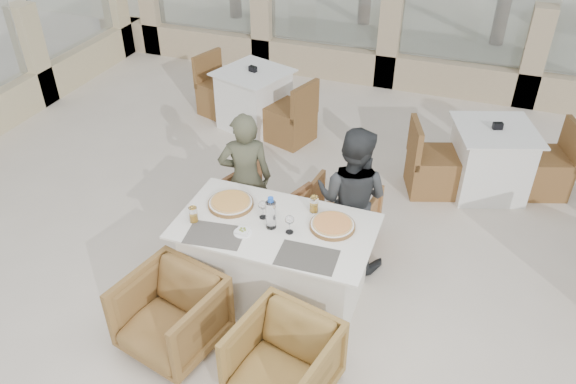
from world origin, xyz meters
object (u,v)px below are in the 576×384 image
(pizza_right, at_px, (332,225))
(bg_table_a, at_px, (254,99))
(diner_left, at_px, (246,179))
(beer_glass_left, at_px, (193,215))
(water_bottle, at_px, (271,213))
(armchair_near_left, at_px, (171,315))
(armchair_far_left, at_px, (262,210))
(olive_dish, at_px, (243,231))
(armchair_far_right, at_px, (339,218))
(pizza_left, at_px, (231,203))
(wine_glass_centre, at_px, (263,208))
(diner_right, at_px, (352,199))
(wine_glass_near, at_px, (290,223))
(beer_glass_right, at_px, (314,204))
(dining_table, at_px, (276,261))
(armchair_near_right, at_px, (283,362))
(bg_table_b, at_px, (489,160))

(pizza_right, height_order, bg_table_a, pizza_right)
(diner_left, height_order, bg_table_a, diner_left)
(beer_glass_left, bearing_deg, water_bottle, 13.32)
(armchair_near_left, bearing_deg, armchair_far_left, 97.42)
(olive_dish, xyz_separation_m, bg_table_a, (-1.19, 3.00, -0.41))
(armchair_far_right, height_order, diner_left, diner_left)
(pizza_left, bearing_deg, pizza_right, 0.41)
(wine_glass_centre, height_order, diner_right, diner_right)
(wine_glass_centre, distance_m, wine_glass_near, 0.29)
(beer_glass_left, distance_m, armchair_near_left, 0.80)
(wine_glass_centre, distance_m, beer_glass_right, 0.43)
(bg_table_a, bearing_deg, wine_glass_near, -43.35)
(dining_table, xyz_separation_m, water_bottle, (-0.02, -0.03, 0.53))
(water_bottle, xyz_separation_m, armchair_near_left, (-0.54, -0.76, -0.59))
(wine_glass_near, distance_m, diner_right, 0.80)
(armchair_near_right, bearing_deg, diner_right, 100.40)
(diner_left, bearing_deg, bg_table_b, -167.42)
(pizza_left, relative_size, diner_right, 0.28)
(armchair_far_left, bearing_deg, wine_glass_centre, 134.99)
(pizza_right, xyz_separation_m, wine_glass_near, (-0.30, -0.18, 0.07))
(beer_glass_left, distance_m, armchair_far_right, 1.50)
(pizza_left, bearing_deg, armchair_far_left, 86.27)
(water_bottle, bearing_deg, olive_dish, -140.58)
(armchair_near_right, height_order, bg_table_b, bg_table_b)
(pizza_left, xyz_separation_m, armchair_near_left, (-0.11, -0.92, -0.47))
(beer_glass_right, bearing_deg, wine_glass_centre, -148.13)
(pizza_right, distance_m, bg_table_b, 2.49)
(armchair_far_left, xyz_separation_m, armchair_near_left, (-0.15, -1.48, -0.01))
(wine_glass_centre, height_order, beer_glass_right, wine_glass_centre)
(water_bottle, relative_size, beer_glass_right, 2.01)
(pizza_right, xyz_separation_m, olive_dish, (-0.64, -0.31, -0.00))
(water_bottle, height_order, armchair_near_left, water_bottle)
(wine_glass_near, distance_m, bg_table_a, 3.29)
(armchair_far_left, height_order, armchair_near_left, armchair_far_left)
(bg_table_b, bearing_deg, beer_glass_left, -150.89)
(armchair_near_right, bearing_deg, beer_glass_left, 157.82)
(water_bottle, xyz_separation_m, olive_dish, (-0.18, -0.15, -0.12))
(water_bottle, relative_size, diner_right, 0.21)
(wine_glass_centre, bearing_deg, armchair_far_right, 61.16)
(wine_glass_near, distance_m, bg_table_b, 2.80)
(pizza_left, height_order, pizza_right, pizza_left)
(pizza_left, height_order, bg_table_b, pizza_left)
(beer_glass_right, bearing_deg, pizza_left, -166.72)
(wine_glass_near, xyz_separation_m, bg_table_b, (1.45, 2.35, -0.48))
(pizza_right, xyz_separation_m, armchair_far_left, (-0.85, 0.56, -0.47))
(beer_glass_right, relative_size, armchair_near_right, 0.21)
(pizza_left, bearing_deg, wine_glass_centre, -11.30)
(bg_table_a, bearing_deg, beer_glass_right, -38.79)
(pizza_left, height_order, beer_glass_right, beer_glass_right)
(beer_glass_right, bearing_deg, olive_dish, -132.98)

